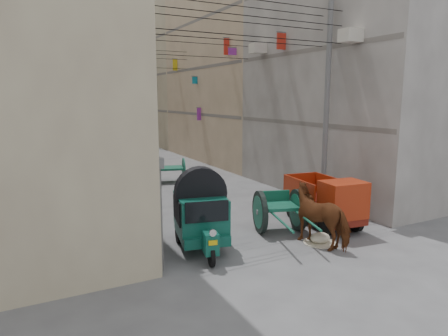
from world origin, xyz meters
TOP-DOWN VIEW (x-y plane):
  - ground at (0.00, 0.00)m, footprint 140.00×140.00m
  - building_row_right at (8.00, 34.13)m, footprint 8.00×62.00m
  - end_cap_building at (0.00, 66.00)m, footprint 22.00×10.00m
  - shutters_left at (-3.92, 10.38)m, footprint 0.18×14.40m
  - signboards at (-0.01, 21.66)m, footprint 8.22×40.52m
  - ac_units at (3.65, 7.67)m, footprint 0.70×6.55m
  - utility_poles at (0.00, 17.00)m, footprint 7.40×22.20m
  - overhead_cables at (0.00, 14.40)m, footprint 7.40×22.52m
  - auto_rickshaw at (-2.39, 4.31)m, footprint 1.84×2.66m
  - tonga_cart at (0.46, 4.49)m, footprint 1.94×3.22m
  - mini_truck at (2.16, 4.04)m, footprint 1.69×3.18m
  - second_cart at (0.02, 13.44)m, footprint 1.66×1.55m
  - feed_sack at (0.96, 3.06)m, footprint 0.62×0.50m
  - horse at (0.96, 3.00)m, footprint 1.46×2.23m
  - distant_car_white at (-2.10, 22.14)m, footprint 2.02×3.84m
  - distant_car_grey at (1.67, 28.47)m, footprint 1.27×3.47m
  - distant_car_green at (0.38, 32.99)m, footprint 1.94×4.41m

SIDE VIEW (x-z plane):
  - ground at x=0.00m, z-range 0.00..0.00m
  - feed_sack at x=0.96m, z-range 0.00..0.31m
  - distant_car_grey at x=1.67m, z-range 0.00..1.13m
  - distant_car_white at x=-2.10m, z-range 0.00..1.25m
  - distant_car_green at x=0.38m, z-range 0.00..1.26m
  - second_cart at x=0.02m, z-range 0.04..1.27m
  - tonga_cart at x=0.46m, z-range 0.03..1.40m
  - mini_truck at x=2.16m, z-range -0.04..1.68m
  - horse at x=0.96m, z-range 0.00..1.73m
  - auto_rickshaw at x=-2.39m, z-range 0.16..1.97m
  - shutters_left at x=-3.92m, z-range 0.06..2.93m
  - signboards at x=-0.01m, z-range 0.59..6.27m
  - utility_poles at x=0.00m, z-range 0.00..8.00m
  - building_row_right at x=8.00m, z-range -0.54..13.46m
  - end_cap_building at x=0.00m, z-range 0.00..13.00m
  - overhead_cables at x=0.00m, z-range 6.20..7.33m
  - ac_units at x=3.65m, z-range 5.76..9.11m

